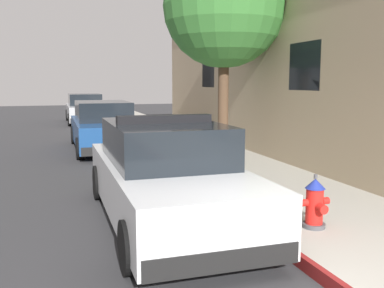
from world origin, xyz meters
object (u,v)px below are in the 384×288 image
at_px(police_cruiser, 166,175).
at_px(parked_car_dark_far, 85,109).
at_px(street_tree, 224,7).
at_px(parked_car_silver_ahead, 104,127).
at_px(fire_hydrant, 315,203).

height_order(police_cruiser, parked_car_dark_far, police_cruiser).
bearing_deg(police_cruiser, street_tree, 58.28).
relative_size(parked_car_silver_ahead, parked_car_dark_far, 1.00).
xyz_separation_m(police_cruiser, parked_car_dark_far, (0.02, 17.80, -0.00)).
height_order(parked_car_silver_ahead, fire_hydrant, parked_car_silver_ahead).
height_order(police_cruiser, parked_car_silver_ahead, police_cruiser).
bearing_deg(parked_car_silver_ahead, street_tree, -51.81).
bearing_deg(fire_hydrant, parked_car_silver_ahead, 101.50).
bearing_deg(street_tree, police_cruiser, -121.72).
distance_m(parked_car_silver_ahead, parked_car_dark_far, 9.93).
height_order(parked_car_dark_far, fire_hydrant, parked_car_dark_far).
bearing_deg(police_cruiser, fire_hydrant, -37.72).
height_order(parked_car_silver_ahead, street_tree, street_tree).
distance_m(parked_car_dark_far, fire_hydrant, 19.27).
relative_size(police_cruiser, parked_car_dark_far, 1.00).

